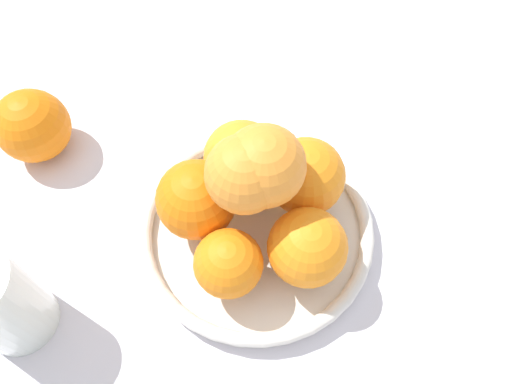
# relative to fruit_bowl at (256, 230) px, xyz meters

# --- Properties ---
(ground_plane) EXTENTS (4.00, 4.00, 0.00)m
(ground_plane) POSITION_rel_fruit_bowl_xyz_m (0.00, 0.00, -0.01)
(ground_plane) COLOR silver
(fruit_bowl) EXTENTS (0.25, 0.25, 0.03)m
(fruit_bowl) POSITION_rel_fruit_bowl_xyz_m (0.00, 0.00, 0.00)
(fruit_bowl) COLOR silver
(fruit_bowl) RESTS_ON ground_plane
(orange_pile) EXTENTS (0.19, 0.18, 0.14)m
(orange_pile) POSITION_rel_fruit_bowl_xyz_m (0.00, -0.01, 0.07)
(orange_pile) COLOR orange
(orange_pile) RESTS_ON fruit_bowl
(stray_orange) EXTENTS (0.08, 0.08, 0.08)m
(stray_orange) POSITION_rel_fruit_bowl_xyz_m (0.26, -0.08, 0.03)
(stray_orange) COLOR orange
(stray_orange) RESTS_ON ground_plane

